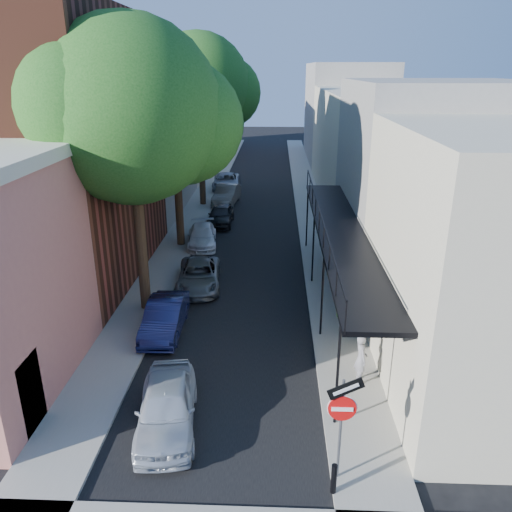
# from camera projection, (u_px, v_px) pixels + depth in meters

# --- Properties ---
(ground) EXTENTS (160.00, 160.00, 0.00)m
(ground) POSITION_uv_depth(u_px,v_px,m) (204.00, 509.00, 11.45)
(ground) COLOR black
(ground) RESTS_ON ground
(road_surface) EXTENTS (6.00, 64.00, 0.01)m
(road_surface) POSITION_uv_depth(u_px,v_px,m) (256.00, 196.00, 39.50)
(road_surface) COLOR black
(road_surface) RESTS_ON ground
(sidewalk_left) EXTENTS (2.00, 64.00, 0.12)m
(sidewalk_left) POSITION_uv_depth(u_px,v_px,m) (206.00, 195.00, 39.63)
(sidewalk_left) COLOR gray
(sidewalk_left) RESTS_ON ground
(sidewalk_right) EXTENTS (2.00, 64.00, 0.12)m
(sidewalk_right) POSITION_uv_depth(u_px,v_px,m) (307.00, 196.00, 39.32)
(sidewalk_right) COLOR gray
(sidewalk_right) RESTS_ON ground
(buildings_left) EXTENTS (10.10, 59.10, 12.00)m
(buildings_left) POSITION_uv_depth(u_px,v_px,m) (130.00, 134.00, 36.95)
(buildings_left) COLOR tan
(buildings_left) RESTS_ON ground
(buildings_right) EXTENTS (9.80, 55.00, 10.00)m
(buildings_right) POSITION_uv_depth(u_px,v_px,m) (376.00, 141.00, 37.11)
(buildings_right) COLOR beige
(buildings_right) RESTS_ON ground
(sign_post) EXTENTS (0.89, 0.17, 2.99)m
(sign_post) POSITION_uv_depth(u_px,v_px,m) (342.00, 412.00, 11.52)
(sign_post) COLOR #595B60
(sign_post) RESTS_ON ground
(bollard) EXTENTS (0.14, 0.14, 0.80)m
(bollard) POSITION_uv_depth(u_px,v_px,m) (334.00, 479.00, 11.62)
(bollard) COLOR black
(bollard) RESTS_ON sidewalk_right
(oak_near) EXTENTS (7.48, 6.80, 11.42)m
(oak_near) POSITION_uv_depth(u_px,v_px,m) (144.00, 115.00, 18.39)
(oak_near) COLOR #372516
(oak_near) RESTS_ON ground
(oak_mid) EXTENTS (6.60, 6.00, 10.20)m
(oak_mid) POSITION_uv_depth(u_px,v_px,m) (182.00, 118.00, 26.13)
(oak_mid) COLOR #372516
(oak_mid) RESTS_ON ground
(oak_far) EXTENTS (7.70, 7.00, 11.90)m
(oak_far) POSITION_uv_depth(u_px,v_px,m) (206.00, 87.00, 34.16)
(oak_far) COLOR #372516
(oak_far) RESTS_ON ground
(parked_car_a) EXTENTS (2.09, 4.14, 1.35)m
(parked_car_a) POSITION_uv_depth(u_px,v_px,m) (167.00, 406.00, 13.86)
(parked_car_a) COLOR #B2BAC5
(parked_car_a) RESTS_ON ground
(parked_car_b) EXTENTS (1.38, 3.81, 1.25)m
(parked_car_b) POSITION_uv_depth(u_px,v_px,m) (165.00, 317.00, 18.93)
(parked_car_b) COLOR #161A45
(parked_car_b) RESTS_ON ground
(parked_car_c) EXTENTS (2.27, 4.26, 1.14)m
(parked_car_c) POSITION_uv_depth(u_px,v_px,m) (199.00, 275.00, 22.90)
(parked_car_c) COLOR slate
(parked_car_c) RESTS_ON ground
(parked_car_d) EXTENTS (2.00, 4.02, 1.12)m
(parked_car_d) POSITION_uv_depth(u_px,v_px,m) (202.00, 236.00, 28.31)
(parked_car_d) COLOR white
(parked_car_d) RESTS_ON ground
(parked_car_e) EXTENTS (1.53, 3.76, 1.28)m
(parked_car_e) POSITION_uv_depth(u_px,v_px,m) (221.00, 215.00, 32.10)
(parked_car_e) COLOR black
(parked_car_e) RESTS_ON ground
(parked_car_f) EXTENTS (1.90, 4.39, 1.41)m
(parked_car_f) POSITION_uv_depth(u_px,v_px,m) (227.00, 195.00, 36.96)
(parked_car_f) COLOR #686157
(parked_car_f) RESTS_ON ground
(parked_car_g) EXTENTS (2.39, 4.79, 1.30)m
(parked_car_g) POSITION_uv_depth(u_px,v_px,m) (226.00, 182.00, 41.46)
(parked_car_g) COLOR gray
(parked_car_g) RESTS_ON ground
(pedestrian) EXTENTS (0.46, 0.65, 1.66)m
(pedestrian) POSITION_uv_depth(u_px,v_px,m) (361.00, 358.00, 15.65)
(pedestrian) COLOR gray
(pedestrian) RESTS_ON sidewalk_right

